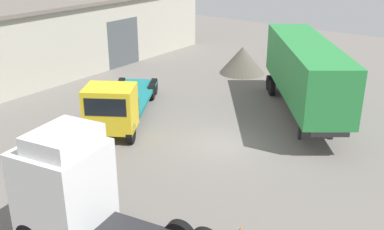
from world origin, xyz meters
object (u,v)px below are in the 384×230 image
at_px(tractor_unit_white, 76,193).
at_px(container_trailer_green, 305,70).
at_px(gravel_pile, 242,60).
at_px(flatbed_truck_yellow, 117,105).

height_order(tractor_unit_white, container_trailer_green, container_trailer_green).
bearing_deg(gravel_pile, tractor_unit_white, -163.69).
height_order(tractor_unit_white, gravel_pile, tractor_unit_white).
distance_m(flatbed_truck_yellow, gravel_pile, 12.65).
xyz_separation_m(flatbed_truck_yellow, gravel_pile, (12.65, 0.02, -0.31)).
bearing_deg(gravel_pile, container_trailer_green, -126.53).
bearing_deg(flatbed_truck_yellow, gravel_pile, 147.63).
distance_m(tractor_unit_white, container_trailer_green, 15.01).
relative_size(container_trailer_green, flatbed_truck_yellow, 1.19).
bearing_deg(container_trailer_green, tractor_unit_white, -41.33).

